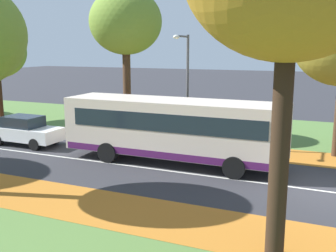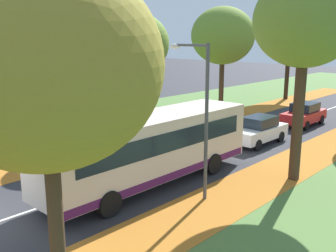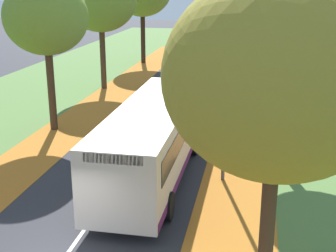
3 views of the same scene
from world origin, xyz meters
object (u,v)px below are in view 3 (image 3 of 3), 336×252
tree_left_near (46,18)px  tree_right_nearest (278,77)px  tree_right_mid (273,19)px  bus (154,137)px  car_white_lead (188,103)px  streetlamp_right (217,87)px  car_red_following (199,79)px

tree_left_near → tree_right_nearest: bearing=-48.6°
tree_right_mid → bus: bearing=-106.8°
tree_right_nearest → car_white_lead: size_ratio=1.86×
streetlamp_right → tree_right_nearest: bearing=-75.9°
streetlamp_right → car_white_lead: streetlamp_right is taller
tree_right_nearest → car_red_following: size_ratio=1.86×
bus → car_red_following: bearing=90.6°
bus → tree_left_near: bearing=141.7°
tree_left_near → car_red_following: size_ratio=1.82×
streetlamp_right → bus: bearing=-172.4°
tree_right_mid → tree_left_near: bearing=-137.4°
streetlamp_right → car_red_following: streetlamp_right is taller
car_white_lead → car_red_following: (-0.16, 6.55, 0.00)m
car_white_lead → car_red_following: size_ratio=1.00×
tree_right_mid → streetlamp_right: (-2.31, -15.17, -1.31)m
tree_right_nearest → streetlamp_right: bearing=104.1°
streetlamp_right → tree_left_near: bearing=151.5°
tree_right_nearest → bus: 9.12m
tree_left_near → car_red_following: 13.10m
streetlamp_right → bus: 3.14m
tree_right_nearest → tree_left_near: bearing=131.4°
streetlamp_right → car_red_following: bearing=99.5°
tree_right_nearest → tree_right_mid: tree_right_nearest is taller
car_red_following → bus: bearing=-89.4°
car_white_lead → tree_right_mid: bearing=54.4°
car_red_following → car_white_lead: bearing=-88.6°
car_white_lead → car_red_following: bearing=91.4°
streetlamp_right → car_white_lead: 9.41m
tree_left_near → tree_right_mid: tree_left_near is taller
streetlamp_right → tree_right_mid: bearing=81.3°
tree_right_nearest → car_white_lead: bearing=104.8°
tree_left_near → car_white_lead: (6.53, 3.77, -4.95)m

